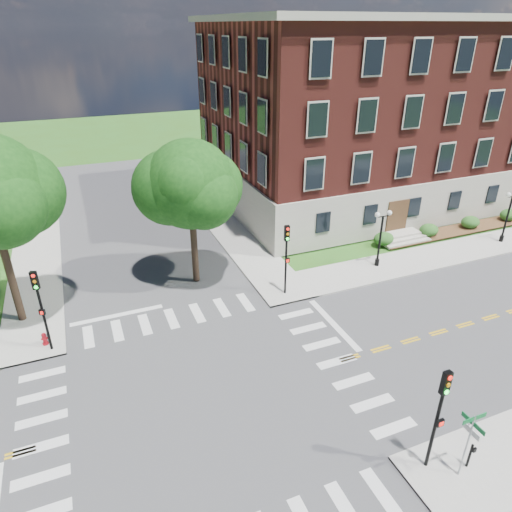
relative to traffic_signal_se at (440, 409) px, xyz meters
name	(u,v)px	position (x,y,z in m)	size (l,w,h in m)	color
ground	(206,400)	(-7.15, 6.91, -3.19)	(160.00, 160.00, 0.00)	#2E5919
road_ew	(206,399)	(-7.15, 6.91, -3.18)	(90.00, 12.00, 0.01)	#3D3D3F
road_ns	(206,399)	(-7.15, 6.91, -3.18)	(12.00, 90.00, 0.01)	#3D3D3F
sidewalk_ne	(326,229)	(8.23, 22.28, -3.13)	(34.00, 34.00, 0.12)	#9E9B93
crosswalk_east	(337,362)	(0.05, 6.91, -3.19)	(2.20, 10.20, 0.02)	silver
stop_bar_east	(334,324)	(1.65, 9.91, -3.19)	(0.40, 5.50, 0.00)	silver
main_building	(375,112)	(16.85, 28.90, 5.15)	(30.60, 22.40, 16.50)	#B8B3A2
shrub_row	(469,229)	(19.85, 17.71, -3.19)	(18.00, 2.00, 1.30)	#26551C
tree_d	(190,185)	(-4.52, 17.92, 3.79)	(5.66, 5.66, 9.71)	black
traffic_signal_se	(440,409)	(0.00, 0.00, 0.00)	(0.33, 0.36, 4.80)	black
traffic_signal_ne	(286,251)	(0.42, 14.05, 0.00)	(0.34, 0.38, 4.80)	black
traffic_signal_nw	(40,301)	(-13.86, 13.59, 0.00)	(0.38, 0.45, 4.80)	black
twin_lamp_west	(381,235)	(8.32, 15.01, -0.66)	(1.36, 0.36, 4.23)	black
twin_lamp_east	(508,214)	(20.20, 14.66, -0.66)	(1.36, 0.36, 4.23)	black
street_sign_pole	(470,434)	(0.90, -0.81, -0.88)	(1.10, 1.10, 3.10)	gray
push_button_post	(470,455)	(1.47, -0.67, -2.39)	(0.14, 0.21, 1.20)	black
fire_hydrant	(45,339)	(-14.17, 14.15, -2.72)	(0.35, 0.35, 0.75)	maroon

